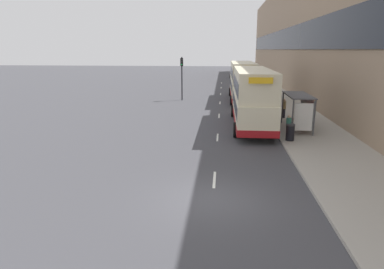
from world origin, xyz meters
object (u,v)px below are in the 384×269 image
bus_shelter (301,106)px  traffic_light_far_kerb (182,71)px  car_0 (235,73)px  pedestrian_2 (288,127)px  pedestrian_at_shelter (309,109)px  double_decker_bus_ahead (242,80)px  litter_bin (290,132)px  pedestrian_1 (284,108)px  double_decker_bus_near (252,97)px

bus_shelter → traffic_light_far_kerb: traffic_light_far_kerb is taller
car_0 → pedestrian_2: bearing=-88.0°
pedestrian_at_shelter → double_decker_bus_ahead: bearing=112.2°
pedestrian_2 → litter_bin: 0.39m
pedestrian_at_shelter → pedestrian_1: bearing=155.4°
pedestrian_1 → double_decker_bus_near: bearing=-134.5°
double_decker_bus_ahead → pedestrian_at_shelter: double_decker_bus_ahead is taller
double_decker_bus_near → traffic_light_far_kerb: size_ratio=2.27×
car_0 → traffic_light_far_kerb: traffic_light_far_kerb is taller
bus_shelter → pedestrian_at_shelter: (1.45, 3.65, -0.83)m
double_decker_bus_near → double_decker_bus_ahead: 13.75m
double_decker_bus_ahead → traffic_light_far_kerb: traffic_light_far_kerb is taller
pedestrian_1 → pedestrian_2: bearing=-97.3°
double_decker_bus_ahead → double_decker_bus_near: bearing=-90.0°
pedestrian_at_shelter → pedestrian_2: pedestrian_at_shelter is taller
pedestrian_1 → litter_bin: 7.51m
double_decker_bus_ahead → car_0: 32.62m
double_decker_bus_ahead → bus_shelter: bearing=-77.9°
double_decker_bus_ahead → litter_bin: double_decker_bus_ahead is taller
pedestrian_at_shelter → litter_bin: size_ratio=1.69×
double_decker_bus_ahead → litter_bin: (2.07, -18.25, -1.62)m
pedestrian_2 → traffic_light_far_kerb: 19.76m
pedestrian_1 → pedestrian_2: size_ratio=1.00×
pedestrian_at_shelter → double_decker_bus_near: bearing=-155.9°
pedestrian_at_shelter → traffic_light_far_kerb: size_ratio=0.36×
pedestrian_2 → pedestrian_at_shelter: bearing=66.6°
pedestrian_2 → car_0: bearing=92.0°
litter_bin → traffic_light_far_kerb: 20.06m
bus_shelter → double_decker_bus_ahead: bearing=102.1°
pedestrian_2 → litter_bin: size_ratio=1.51×
double_decker_bus_ahead → pedestrian_2: 18.16m
double_decker_bus_near → litter_bin: bearing=-65.2°
double_decker_bus_near → car_0: (0.19, 46.34, -1.40)m
pedestrian_2 → litter_bin: pedestrian_2 is taller
pedestrian_at_shelter → car_0: bearing=95.9°
pedestrian_at_shelter → litter_bin: (-2.67, -6.62, -0.38)m
double_decker_bus_near → traffic_light_far_kerb: bearing=117.4°
litter_bin → traffic_light_far_kerb: traffic_light_far_kerb is taller
double_decker_bus_near → pedestrian_2: bearing=-64.9°
double_decker_bus_ahead → traffic_light_far_kerb: bearing=-175.9°
double_decker_bus_ahead → traffic_light_far_kerb: size_ratio=2.34×
bus_shelter → litter_bin: (-1.22, -2.97, -1.21)m
bus_shelter → pedestrian_2: bus_shelter is taller
bus_shelter → pedestrian_at_shelter: 4.02m
pedestrian_at_shelter → pedestrian_2: (-2.75, -6.37, -0.09)m
pedestrian_at_shelter → traffic_light_far_kerb: 16.25m
car_0 → pedestrian_at_shelter: pedestrian_at_shelter is taller
double_decker_bus_ahead → pedestrian_1: 11.26m
double_decker_bus_ahead → car_0: size_ratio=2.91×
double_decker_bus_near → double_decker_bus_ahead: (0.01, 13.75, 0.00)m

